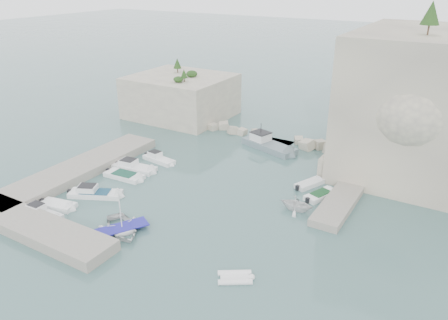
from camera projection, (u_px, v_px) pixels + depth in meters
The scene contains 22 objects.
ground at pixel (196, 204), 47.32m from camera, with size 400.00×400.00×0.00m, color #476A68.
cliff_terrace at pixel (361, 161), 54.88m from camera, with size 8.00×10.00×2.50m, color beige.
outcrop_west at pixel (181, 96), 75.05m from camera, with size 16.00×14.00×7.00m, color beige.
quay_west at pixel (78, 169), 54.33m from camera, with size 5.00×24.00×1.10m, color #9E9689.
quay_south at pixel (36, 228), 41.97m from camera, with size 18.00×4.00×1.10m, color #9E9689.
ledge_east at pixel (346, 194), 48.68m from camera, with size 3.00×16.00×0.80m, color #9E9689.
breakwater at pixel (273, 136), 64.85m from camera, with size 28.00×3.00×1.40m, color beige.
motorboat_a at pixel (159, 162), 57.93m from camera, with size 5.23×1.56×1.40m, color white, non-canonical shape.
motorboat_b at pixel (135, 170), 55.54m from camera, with size 6.25×2.05×1.40m, color white, non-canonical shape.
motorboat_c at pixel (125, 178), 53.41m from camera, with size 5.50×2.00×0.70m, color white, non-canonical shape.
motorboat_d at pixel (96, 196), 49.03m from camera, with size 6.44×1.92×1.40m, color white, non-canonical shape.
motorboat_e at pixel (58, 207), 46.66m from camera, with size 4.27×1.75×0.70m, color white, non-canonical shape.
motorboat_f at pixel (43, 217), 44.92m from camera, with size 5.28×1.57×1.40m, color white, non-canonical shape.
rowboat at pixel (122, 232), 42.32m from camera, with size 3.91×5.47×1.13m, color silver.
inflatable_dinghy at pixel (235, 279), 35.76m from camera, with size 3.07×1.49×0.44m, color white, non-canonical shape.
tender_east_a at pixel (296, 210), 46.12m from camera, with size 3.00×3.48×1.83m, color white.
tender_east_b at pixel (320, 197), 48.78m from camera, with size 4.57×1.56×0.70m, color white, non-canonical shape.
tender_east_c at pixel (310, 186), 51.39m from camera, with size 4.34×1.40×0.70m, color silver, non-canonical shape.
tender_east_d at pixel (333, 175), 54.14m from camera, with size 1.47×3.90×1.51m, color silver.
work_boat at pixel (269, 149), 62.11m from camera, with size 9.31×2.75×2.20m, color slate, non-canonical shape.
rowboat_mast at pixel (120, 208), 41.26m from camera, with size 0.10×0.10×4.20m, color white.
vegetation at pixel (435, 21), 51.03m from camera, with size 53.48×13.88×13.40m.
Camera 1 is at (23.97, -34.07, 23.17)m, focal length 35.00 mm.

